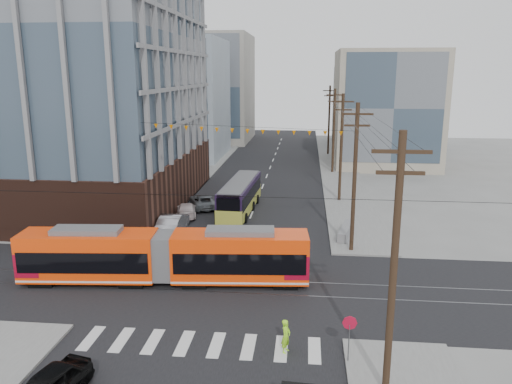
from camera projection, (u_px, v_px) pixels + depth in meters
ground at (212, 315)px, 27.48m from camera, size 160.00×160.00×0.00m
office_building at (30, 59)px, 48.53m from camera, size 30.00×25.00×28.60m
bg_bldg_nw_near at (165, 99)px, 77.33m from camera, size 18.00×16.00×18.00m
bg_bldg_ne_near at (385, 109)px, 70.46m from camera, size 14.00×14.00×16.00m
bg_bldg_nw_far at (209, 88)px, 96.14m from camera, size 16.00×18.00×20.00m
bg_bldg_ne_far at (380, 106)px, 89.84m from camera, size 16.00×16.00×14.00m
utility_pole_near at (394, 270)px, 19.55m from camera, size 0.30×0.30×11.00m
utility_pole_far at (329, 121)px, 79.52m from camera, size 0.30×0.30×11.00m
streetcar at (164, 257)px, 31.40m from camera, size 18.21×4.01×3.48m
city_bus at (240, 196)px, 47.61m from camera, size 2.96×11.04×3.10m
parked_car_silver at (173, 223)px, 41.45m from camera, size 1.79×5.05×1.66m
parked_car_white at (187, 210)px, 46.19m from camera, size 2.63×4.60×1.26m
parked_car_grey at (203, 201)px, 49.06m from camera, size 3.84×5.29×1.34m
pedestrian at (286, 336)px, 23.72m from camera, size 0.58×0.71×1.67m
stop_sign at (349, 342)px, 22.70m from camera, size 0.71×0.71×2.24m
jersey_barrier at (345, 232)px, 40.53m from camera, size 1.86×4.45×0.87m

